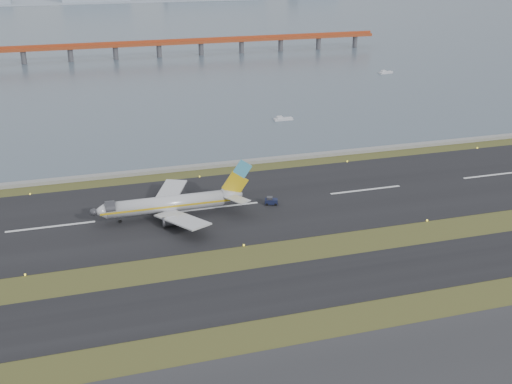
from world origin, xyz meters
TOP-DOWN VIEW (x-y plane):
  - ground at (0.00, 0.00)m, footprint 1000.00×1000.00m
  - taxiway_strip at (0.00, -12.00)m, footprint 1000.00×18.00m
  - runway_strip at (0.00, 30.00)m, footprint 1000.00×45.00m
  - seawall at (0.00, 60.00)m, footprint 1000.00×2.50m
  - bay_water at (0.00, 460.00)m, footprint 1400.00×800.00m
  - red_pier at (20.00, 250.00)m, footprint 260.00×5.00m
  - airliner at (-11.89, 27.60)m, footprint 38.52×32.89m
  - pushback_tug at (12.92, 27.93)m, footprint 3.61×2.74m
  - workboat_near at (42.07, 102.76)m, footprint 7.00×2.27m
  - workboat_far at (119.34, 170.59)m, footprint 7.78×3.89m

SIDE VIEW (x-z plane):
  - ground at x=0.00m, z-range 0.00..0.00m
  - bay_water at x=0.00m, z-range -0.65..0.65m
  - taxiway_strip at x=0.00m, z-range 0.00..0.10m
  - runway_strip at x=0.00m, z-range 0.00..0.10m
  - seawall at x=0.00m, z-range 0.00..1.00m
  - workboat_near at x=42.07m, z-range -0.31..1.38m
  - workboat_far at x=119.34m, z-range -0.33..1.48m
  - pushback_tug at x=12.92m, z-range -0.03..2.02m
  - airliner at x=-11.89m, z-range -2.94..9.86m
  - red_pier at x=20.00m, z-range 2.18..12.38m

